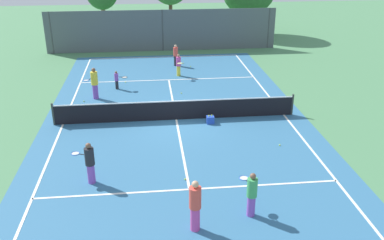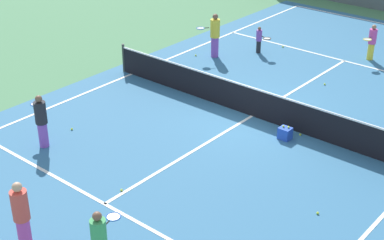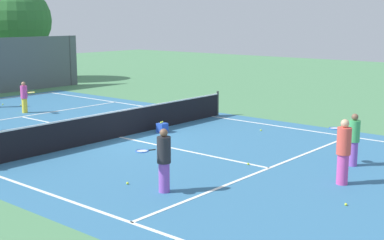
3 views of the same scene
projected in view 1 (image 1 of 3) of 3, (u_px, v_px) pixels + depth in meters
ground_plane at (176, 120)px, 21.10m from camera, size 80.00×80.00×0.00m
court_surface at (176, 119)px, 21.10m from camera, size 13.00×25.00×0.01m
tennis_net at (176, 110)px, 20.90m from camera, size 11.90×0.10×1.10m
perimeter_fence at (163, 31)px, 33.24m from camera, size 18.00×0.12×3.20m
player_0 at (176, 55)px, 29.63m from camera, size 0.32×0.32×1.49m
player_1 at (252, 194)px, 13.55m from camera, size 0.52×0.92×1.57m
player_2 at (90, 163)px, 15.37m from camera, size 0.91×0.63×1.62m
player_3 at (117, 80)px, 25.10m from camera, size 0.82×0.49×1.10m
player_4 at (95, 83)px, 23.47m from camera, size 0.80×0.87×1.78m
player_5 at (195, 205)px, 12.83m from camera, size 0.37×0.37×1.74m
player_6 at (179, 65)px, 27.43m from camera, size 0.36×0.88×1.44m
ball_crate at (210, 120)px, 20.62m from camera, size 0.36×0.32×0.43m
tennis_ball_0 at (84, 101)px, 23.36m from camera, size 0.07×0.07×0.07m
tennis_ball_2 at (280, 145)px, 18.44m from camera, size 0.07×0.07×0.07m
tennis_ball_3 at (181, 93)px, 24.57m from camera, size 0.07×0.07×0.07m
tennis_ball_4 at (91, 166)px, 16.73m from camera, size 0.07×0.07×0.07m
tennis_ball_5 at (185, 179)px, 15.85m from camera, size 0.07×0.07×0.07m
tennis_ball_6 at (183, 63)px, 30.38m from camera, size 0.07×0.07×0.07m
tennis_ball_7 at (126, 82)px, 26.45m from camera, size 0.07×0.07×0.07m
tennis_ball_9 at (214, 119)px, 21.13m from camera, size 0.07×0.07×0.07m
tennis_ball_10 at (191, 67)px, 29.56m from camera, size 0.07×0.07×0.07m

